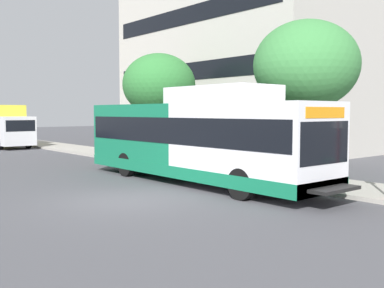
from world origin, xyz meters
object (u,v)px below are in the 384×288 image
at_px(box_truck_background, 4,125).
at_px(transit_bus, 196,139).
at_px(street_tree_near_stop, 306,65).
at_px(street_tree_mid_block, 159,85).

bearing_deg(box_truck_background, transit_bus, -89.87).
distance_m(street_tree_near_stop, box_truck_background, 25.39).
relative_size(street_tree_near_stop, box_truck_background, 0.90).
bearing_deg(transit_bus, street_tree_mid_block, 63.83).
bearing_deg(box_truck_background, street_tree_mid_block, -75.57).
height_order(transit_bus, box_truck_background, transit_bus).
bearing_deg(transit_bus, box_truck_background, 90.13).
bearing_deg(street_tree_mid_block, street_tree_near_stop, -87.78).
height_order(street_tree_near_stop, street_tree_mid_block, street_tree_near_stop).
distance_m(street_tree_near_stop, street_tree_mid_block, 9.75).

